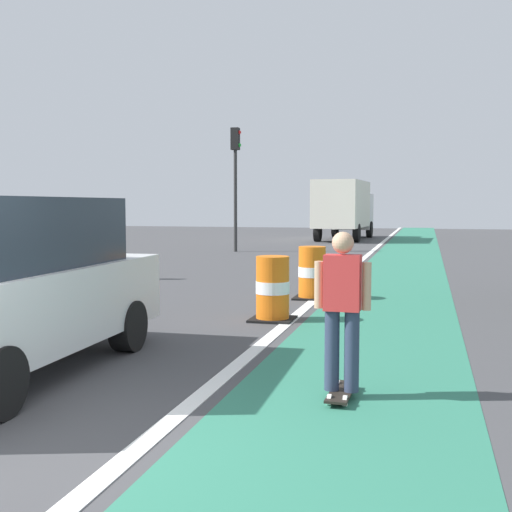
% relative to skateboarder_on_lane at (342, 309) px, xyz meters
% --- Properties ---
extents(ground_plane, '(100.00, 100.00, 0.00)m').
position_rel_skateboarder_on_lane_xyz_m(ground_plane, '(-2.30, -2.08, -0.91)').
color(ground_plane, '#424244').
extents(bike_lane_strip, '(2.50, 80.00, 0.01)m').
position_rel_skateboarder_on_lane_xyz_m(bike_lane_strip, '(0.10, 9.92, -0.91)').
color(bike_lane_strip, '#2D755B').
rests_on(bike_lane_strip, ground).
extents(lane_divider_stripe, '(0.20, 80.00, 0.01)m').
position_rel_skateboarder_on_lane_xyz_m(lane_divider_stripe, '(-1.40, 9.92, -0.91)').
color(lane_divider_stripe, silver).
rests_on(lane_divider_stripe, ground).
extents(skateboarder_on_lane, '(0.57, 0.81, 1.69)m').
position_rel_skateboarder_on_lane_xyz_m(skateboarder_on_lane, '(0.00, 0.00, 0.00)').
color(skateboarder_on_lane, black).
rests_on(skateboarder_on_lane, ground).
extents(parked_suv_nearest, '(2.00, 4.64, 2.04)m').
position_rel_skateboarder_on_lane_xyz_m(parked_suv_nearest, '(-3.82, -0.04, 0.12)').
color(parked_suv_nearest, silver).
rests_on(parked_suv_nearest, ground).
extents(traffic_barrel_front, '(0.73, 0.73, 1.09)m').
position_rel_skateboarder_on_lane_xyz_m(traffic_barrel_front, '(-1.70, 4.15, -0.38)').
color(traffic_barrel_front, orange).
rests_on(traffic_barrel_front, ground).
extents(traffic_barrel_mid, '(0.73, 0.73, 1.09)m').
position_rel_skateboarder_on_lane_xyz_m(traffic_barrel_mid, '(-1.49, 6.83, -0.38)').
color(traffic_barrel_mid, orange).
rests_on(traffic_barrel_mid, ground).
extents(delivery_truck_down_block, '(2.64, 7.69, 3.23)m').
position_rel_skateboarder_on_lane_xyz_m(delivery_truck_down_block, '(-3.66, 29.73, 0.94)').
color(delivery_truck_down_block, silver).
rests_on(delivery_truck_down_block, ground).
extents(traffic_light_corner, '(0.41, 0.32, 5.10)m').
position_rel_skateboarder_on_lane_xyz_m(traffic_light_corner, '(-6.89, 19.43, 2.59)').
color(traffic_light_corner, '#2D2D2D').
rests_on(traffic_light_corner, ground).
extents(pedestrian_crossing, '(0.34, 0.20, 1.61)m').
position_rel_skateboarder_on_lane_xyz_m(pedestrian_crossing, '(-7.12, 8.94, -0.05)').
color(pedestrian_crossing, '#33333D').
rests_on(pedestrian_crossing, ground).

